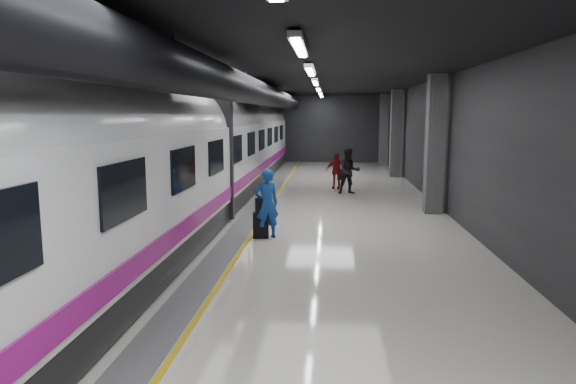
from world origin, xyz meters
name	(u,v)px	position (x,y,z in m)	size (l,w,h in m)	color
ground	(291,223)	(0.00, 0.00, 0.00)	(40.00, 40.00, 0.00)	silver
platform_hall	(284,104)	(-0.29, 0.96, 3.54)	(10.02, 40.02, 4.51)	black
train	(183,154)	(-3.25, 0.00, 2.07)	(3.05, 38.00, 4.05)	black
traveler_main	(266,204)	(-0.49, -1.90, 0.92)	(0.67, 0.44, 1.83)	blue
suitcase_main	(261,225)	(-0.65, -1.90, 0.34)	(0.41, 0.26, 0.67)	black
shoulder_bag	(261,206)	(-0.63, -1.94, 0.87)	(0.30, 0.16, 0.39)	black
traveler_far_a	(349,171)	(1.94, 5.89, 0.93)	(0.90, 0.70, 1.86)	black
traveler_far_b	(336,171)	(1.44, 7.41, 0.79)	(0.92, 0.38, 1.58)	maroon
suitcase_far	(341,174)	(1.74, 10.48, 0.27)	(0.36, 0.23, 0.53)	black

